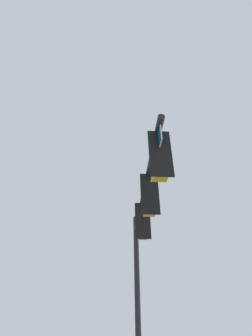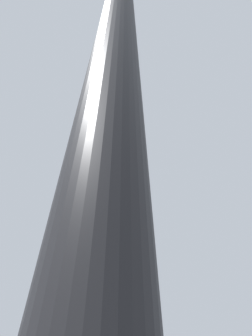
% 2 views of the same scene
% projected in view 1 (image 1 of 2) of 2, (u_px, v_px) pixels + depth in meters
% --- Properties ---
extents(signal_pole_near, '(6.72, 0.84, 6.48)m').
position_uv_depth(signal_pole_near, '(144.00, 229.00, 8.34)').
color(signal_pole_near, black).
rests_on(signal_pole_near, ground_plane).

